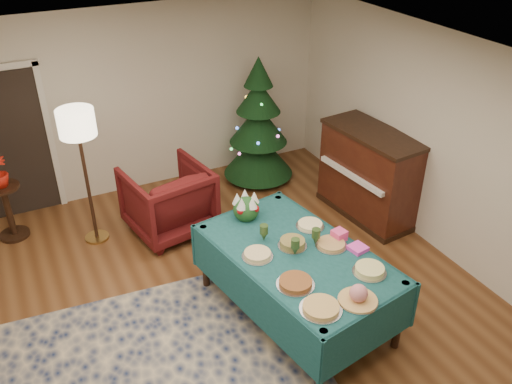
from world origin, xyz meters
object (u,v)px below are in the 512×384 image
buffet_table (296,265)px  piano (369,175)px  gift_box (339,235)px  side_table (9,212)px  armchair (168,197)px  christmas_tree (258,127)px  floor_lamp (78,131)px

buffet_table → piano: bearing=34.6°
gift_box → side_table: bearing=136.4°
buffet_table → armchair: (-0.68, 2.17, -0.16)m
christmas_tree → piano: christmas_tree is taller
gift_box → buffet_table: bearing=-179.8°
armchair → piano: 2.73m
armchair → floor_lamp: size_ratio=0.56×
christmas_tree → piano: (0.89, -1.60, -0.26)m
buffet_table → armchair: size_ratio=2.28×
gift_box → piano: piano is taller
side_table → piano: bearing=-19.8°
piano → buffet_table: bearing=-145.4°
gift_box → armchair: size_ratio=0.13×
armchair → christmas_tree: christmas_tree is taller
christmas_tree → gift_box: bearing=-100.1°
gift_box → piano: (1.41, 1.32, -0.28)m
side_table → christmas_tree: (3.62, -0.02, 0.51)m
christmas_tree → piano: size_ratio=1.29×
side_table → piano: size_ratio=0.50×
buffet_table → gift_box: gift_box is taller
buffet_table → floor_lamp: size_ratio=1.28×
floor_lamp → side_table: size_ratio=2.39×
buffet_table → floor_lamp: floor_lamp is taller
gift_box → floor_lamp: (-2.13, 2.40, 0.65)m
armchair → buffet_table: bearing=97.7°
buffet_table → side_table: (-2.59, 2.95, -0.30)m
buffet_table → armchair: bearing=107.4°
floor_lamp → piano: (3.54, -1.08, -0.93)m
armchair → side_table: size_ratio=1.34×
side_table → gift_box: bearing=-43.6°
buffet_table → gift_box: size_ratio=17.43×
floor_lamp → christmas_tree: size_ratio=0.93×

